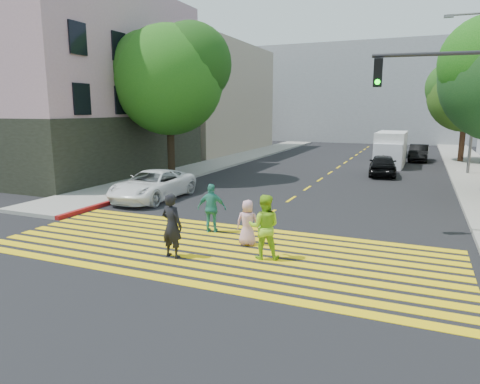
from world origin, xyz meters
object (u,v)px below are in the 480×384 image
Objects in this scene: traffic_signal at (471,114)px; tree_left at (170,74)px; pedestrian_man at (172,226)px; dark_car_parked at (419,153)px; pedestrian_woman at (264,227)px; pedestrian_child at (248,223)px; pedestrian_extra at (212,208)px; white_van at (390,150)px; tree_right_far at (468,90)px; dark_car_near at (383,165)px; white_sedan at (153,185)px; silver_car at (396,149)px.

tree_left is at bearing 147.56° from traffic_signal.
pedestrian_man is 27.52m from dark_car_parked.
pedestrian_child is (-0.86, 0.93, -0.20)m from pedestrian_woman.
white_van is at bearing -115.93° from pedestrian_extra.
pedestrian_extra is (-9.15, -24.22, -4.60)m from tree_right_far.
pedestrian_woman is 17.02m from dark_car_near.
dark_car_parked is (10.94, 20.55, -0.00)m from white_sedan.
tree_right_far reaches higher than white_van.
pedestrian_child reaches higher than dark_car_parked.
white_van reaches higher than pedestrian_extra.
tree_right_far is 5.82× the size of pedestrian_child.
white_van reaches higher than pedestrian_woman.
pedestrian_extra is 28.21m from silver_car.
pedestrian_child reaches higher than dark_car_near.
tree_left is 15.22m from pedestrian_woman.
tree_right_far is at bearing 1.31° from dark_car_parked.
dark_car_parked is 0.76× the size of white_van.
tree_left is at bearing -129.01° from dark_car_parked.
white_sedan is (-4.83, 3.70, -0.16)m from pedestrian_extra.
pedestrian_woman is 7.04m from traffic_signal.
pedestrian_extra is at bearing -100.86° from white_van.
tree_right_far is at bearing -124.84° from pedestrian_extra.
white_van is at bearing -113.32° from dark_car_parked.
tree_right_far reaches higher than dark_car_near.
silver_car is (9.02, 24.20, -0.03)m from white_sedan.
pedestrian_woman is 29.68m from silver_car.
white_van is (-4.93, -3.98, -4.26)m from tree_right_far.
white_sedan is 18.86m from white_van.
white_van is 0.86× the size of traffic_signal.
dark_car_parked is at bearing -118.28° from pedestrian_extra.
pedestrian_man is 0.45× the size of dark_car_near.
dark_car_near is 5.05m from white_van.
white_van is at bearing -141.08° from tree_right_far.
dark_car_near is at bearing -119.14° from tree_right_far.
tree_right_far is 26.30m from pedestrian_extra.
pedestrian_extra is at bearing -38.28° from pedestrian_child.
white_sedan is 1.19× the size of dark_car_parked.
pedestrian_extra reaches higher than pedestrian_child.
dark_car_parked is 0.66× the size of traffic_signal.
pedestrian_extra is (-1.58, 0.79, 0.12)m from pedestrian_child.
white_van is (0.03, -7.66, 0.53)m from silver_car.
pedestrian_woman is 0.34× the size of white_van.
pedestrian_man is at bearing 4.28° from pedestrian_woman.
pedestrian_child is 0.27× the size of white_van.
pedestrian_extra is 6.09m from white_sedan.
pedestrian_extra is at bearing -52.10° from tree_left.
dark_car_near is 13.87m from traffic_signal.
pedestrian_woman is at bearing -37.06° from white_sedan.
white_sedan is at bearing 46.99° from dark_car_near.
tree_right_far reaches higher than pedestrian_child.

